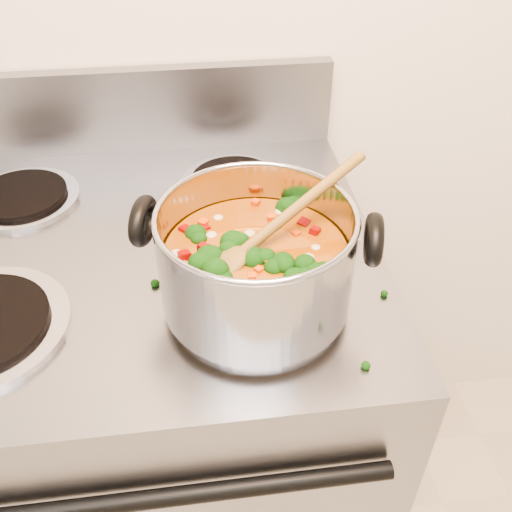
{
  "coord_description": "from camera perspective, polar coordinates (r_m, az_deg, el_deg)",
  "views": [
    {
      "loc": [
        0.16,
        0.44,
        1.47
      ],
      "look_at": [
        0.23,
        1.0,
        1.01
      ],
      "focal_mm": 40.0,
      "sensor_mm": 36.0,
      "label": 1
    }
  ],
  "objects": [
    {
      "name": "cooktop_crumbs",
      "position": [
        0.83,
        1.13,
        -2.46
      ],
      "size": [
        0.28,
        0.33,
        0.01
      ],
      "color": "black",
      "rests_on": "electric_range"
    },
    {
      "name": "electric_range",
      "position": [
        1.24,
        -9.76,
        -15.56
      ],
      "size": [
        0.78,
        0.71,
        1.08
      ],
      "color": "gray",
      "rests_on": "ground"
    },
    {
      "name": "wooden_spoon",
      "position": [
        0.72,
        0.75,
        2.14
      ],
      "size": [
        0.24,
        0.15,
        0.11
      ],
      "rotation": [
        0.0,
        0.0,
        0.5
      ],
      "color": "brown",
      "rests_on": "stockpot"
    },
    {
      "name": "stockpot",
      "position": [
        0.74,
        0.07,
        -0.53
      ],
      "size": [
        0.32,
        0.25,
        0.15
      ],
      "rotation": [
        0.0,
        0.0,
        -0.26
      ],
      "color": "#A0A0A8",
      "rests_on": "electric_range"
    }
  ]
}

